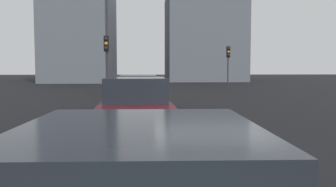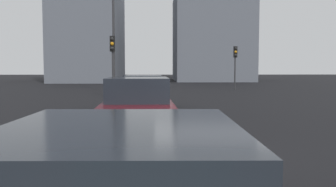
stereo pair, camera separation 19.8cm
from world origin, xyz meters
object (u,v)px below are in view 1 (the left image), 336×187
object	(u,v)px
car_maroon_right_second	(136,107)
traffic_light_near_right	(228,58)
car_grey_right_lead	(139,92)
street_lamp_kerbside	(107,21)
traffic_light_near_left	(106,54)

from	to	relation	value
car_maroon_right_second	traffic_light_near_right	world-z (taller)	traffic_light_near_right
car_grey_right_lead	car_maroon_right_second	distance (m)	6.43
car_grey_right_lead	street_lamp_kerbside	world-z (taller)	street_lamp_kerbside
street_lamp_kerbside	traffic_light_near_left	bearing A→B (deg)	-174.19
traffic_light_near_right	street_lamp_kerbside	xyz separation A→B (m)	(-4.27, 9.26, 2.44)
car_grey_right_lead	traffic_light_near_left	size ratio (longest dim) A/B	1.14
traffic_light_near_right	car_maroon_right_second	bearing A→B (deg)	-21.19
car_maroon_right_second	traffic_light_near_right	distance (m)	20.58
traffic_light_near_left	street_lamp_kerbside	distance (m)	4.51
car_maroon_right_second	street_lamp_kerbside	world-z (taller)	street_lamp_kerbside
traffic_light_near_right	street_lamp_kerbside	bearing A→B (deg)	-67.06
car_grey_right_lead	car_maroon_right_second	xyz separation A→B (m)	(-6.42, -0.10, 0.03)
traffic_light_near_left	traffic_light_near_right	size ratio (longest dim) A/B	1.04
car_grey_right_lead	traffic_light_near_left	bearing A→B (deg)	24.52
traffic_light_near_right	street_lamp_kerbside	world-z (taller)	street_lamp_kerbside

